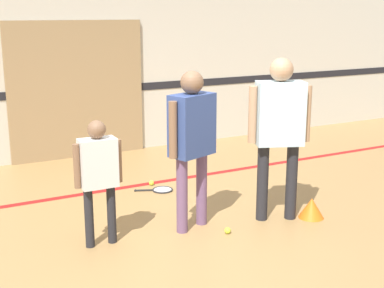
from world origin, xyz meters
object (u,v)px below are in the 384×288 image
object	(u,v)px
person_student_left	(98,169)
tennis_ball_near_instructor	(228,231)
racket_spare_on_floor	(161,190)
person_student_right	(279,122)
person_instructor	(192,133)
tennis_ball_by_spare_racket	(151,183)
training_cone	(311,208)

from	to	relation	value
person_student_left	tennis_ball_near_instructor	distance (m)	1.47
person_student_left	tennis_ball_near_instructor	world-z (taller)	person_student_left
racket_spare_on_floor	person_student_right	bearing A→B (deg)	138.60
person_student_left	tennis_ball_near_instructor	bearing A→B (deg)	-15.84
person_instructor	person_student_right	bearing A→B (deg)	-32.37
racket_spare_on_floor	tennis_ball_near_instructor	xyz separation A→B (m)	(0.04, -1.55, 0.02)
person_student_right	person_student_left	bearing A→B (deg)	14.40
person_student_right	racket_spare_on_floor	world-z (taller)	person_student_right
racket_spare_on_floor	tennis_ball_by_spare_racket	world-z (taller)	tennis_ball_by_spare_racket
person_student_left	training_cone	bearing A→B (deg)	-9.86
person_instructor	tennis_ball_by_spare_racket	size ratio (longest dim) A/B	24.92
tennis_ball_by_spare_racket	racket_spare_on_floor	bearing A→B (deg)	-85.31
training_cone	tennis_ball_by_spare_racket	bearing A→B (deg)	120.80
person_instructor	tennis_ball_by_spare_racket	xyz separation A→B (m)	(0.19, 1.48, -0.98)
person_student_left	training_cone	xyz separation A→B (m)	(2.27, -0.41, -0.65)
racket_spare_on_floor	tennis_ball_by_spare_racket	xyz separation A→B (m)	(-0.02, 0.25, 0.02)
racket_spare_on_floor	tennis_ball_near_instructor	size ratio (longest dim) A/B	7.67
training_cone	person_student_left	bearing A→B (deg)	169.70
racket_spare_on_floor	tennis_ball_near_instructor	distance (m)	1.55
person_instructor	tennis_ball_by_spare_racket	bearing A→B (deg)	63.27
person_student_right	training_cone	world-z (taller)	person_student_right
racket_spare_on_floor	training_cone	xyz separation A→B (m)	(1.08, -1.61, 0.10)
tennis_ball_by_spare_racket	person_student_left	bearing A→B (deg)	-128.93
person_instructor	training_cone	world-z (taller)	person_instructor
training_cone	person_instructor	bearing A→B (deg)	164.11
person_instructor	tennis_ball_near_instructor	distance (m)	1.06
racket_spare_on_floor	training_cone	size ratio (longest dim) A/B	1.81
person_student_left	person_instructor	bearing A→B (deg)	-2.16
tennis_ball_by_spare_racket	tennis_ball_near_instructor	bearing A→B (deg)	-88.12
tennis_ball_by_spare_racket	training_cone	xyz separation A→B (m)	(1.10, -1.85, 0.08)
person_student_left	racket_spare_on_floor	distance (m)	1.84
person_student_right	racket_spare_on_floor	size ratio (longest dim) A/B	3.46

